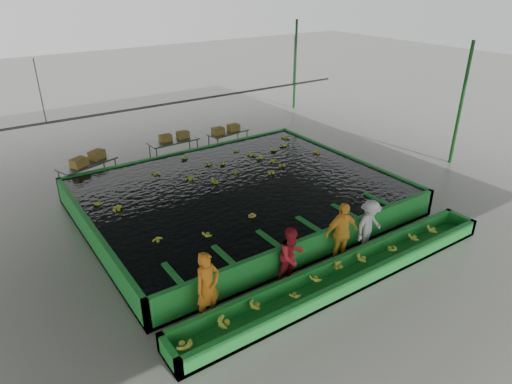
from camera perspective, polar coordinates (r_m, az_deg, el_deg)
ground at (r=14.63m, az=1.11°, el=-4.24°), size 80.00×80.00×0.00m
shed_roof at (r=12.89m, az=1.30°, el=15.42°), size 20.00×22.00×0.04m
shed_posts at (r=13.56m, az=1.19°, el=4.97°), size 20.00×22.00×5.00m
flotation_tank at (r=15.52m, az=-2.08°, el=-0.51°), size 10.00×8.00×0.90m
tank_water at (r=15.35m, az=-2.10°, el=0.83°), size 9.70×7.70×0.00m
sorting_trough at (r=12.21m, az=11.07°, el=-10.11°), size 10.00×1.00×0.50m
cableway_rail at (r=17.53m, az=-8.47°, el=11.22°), size 0.08×0.08×14.00m
rail_hanger_left at (r=15.85m, az=-25.40°, el=11.27°), size 0.04×0.04×2.00m
rail_hanger_right at (r=19.96m, az=4.78°, el=16.09°), size 0.04×0.04×2.00m
worker_a at (r=10.58m, az=-6.06°, el=-11.73°), size 0.71×0.53×1.77m
worker_b at (r=11.71m, az=4.49°, el=-8.02°), size 0.81×0.64×1.61m
worker_c at (r=12.66m, az=10.63°, el=-5.08°), size 1.12×0.58×1.82m
worker_d at (r=13.43m, az=13.97°, el=-4.11°), size 1.09×0.72×1.58m
packing_table_left at (r=18.18m, az=-20.17°, el=2.04°), size 2.30×1.51×0.97m
packing_table_mid at (r=19.79m, az=-10.22°, el=5.09°), size 2.10×0.87×0.95m
packing_table_right at (r=20.89m, az=-3.49°, el=6.43°), size 1.96×0.99×0.85m
box_stack_left at (r=18.01m, az=-20.19°, el=3.50°), size 1.46×1.04×0.31m
box_stack_mid at (r=19.72m, az=-10.15°, el=6.49°), size 1.30×0.39×0.28m
box_stack_right at (r=20.67m, az=-3.78°, el=7.46°), size 1.35×0.43×0.29m
floating_bananas at (r=15.97m, az=-3.64°, el=1.82°), size 8.89×6.06×0.12m
trough_bananas at (r=12.12m, az=11.13°, el=-9.53°), size 8.43×0.56×0.11m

